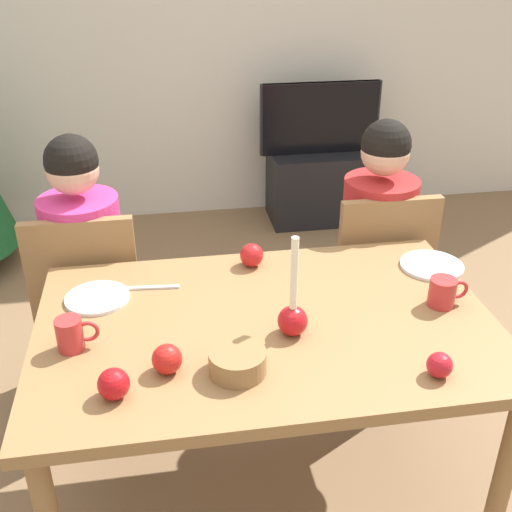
# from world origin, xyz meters

# --- Properties ---
(ground_plane) EXTENTS (7.68, 7.68, 0.00)m
(ground_plane) POSITION_xyz_m (0.00, 0.00, 0.00)
(ground_plane) COLOR brown
(back_wall) EXTENTS (6.40, 0.10, 2.60)m
(back_wall) POSITION_xyz_m (0.00, 2.60, 1.30)
(back_wall) COLOR beige
(back_wall) RESTS_ON ground
(dining_table) EXTENTS (1.40, 0.90, 0.75)m
(dining_table) POSITION_xyz_m (0.00, 0.00, 0.67)
(dining_table) COLOR olive
(dining_table) RESTS_ON ground
(chair_left) EXTENTS (0.40, 0.40, 0.90)m
(chair_left) POSITION_xyz_m (-0.60, 0.61, 0.51)
(chair_left) COLOR olive
(chair_left) RESTS_ON ground
(chair_right) EXTENTS (0.40, 0.40, 0.90)m
(chair_right) POSITION_xyz_m (0.58, 0.61, 0.51)
(chair_right) COLOR olive
(chair_right) RESTS_ON ground
(person_left_child) EXTENTS (0.30, 0.30, 1.17)m
(person_left_child) POSITION_xyz_m (-0.60, 0.64, 0.57)
(person_left_child) COLOR #33384C
(person_left_child) RESTS_ON ground
(person_right_child) EXTENTS (0.30, 0.30, 1.17)m
(person_right_child) POSITION_xyz_m (0.58, 0.64, 0.57)
(person_right_child) COLOR #33384C
(person_right_child) RESTS_ON ground
(tv_stand) EXTENTS (0.64, 0.40, 0.48)m
(tv_stand) POSITION_xyz_m (0.77, 2.30, 0.24)
(tv_stand) COLOR black
(tv_stand) RESTS_ON ground
(tv) EXTENTS (0.79, 0.05, 0.46)m
(tv) POSITION_xyz_m (0.77, 2.30, 0.71)
(tv) COLOR black
(tv) RESTS_ON tv_stand
(candle_centerpiece) EXTENTS (0.09, 0.09, 0.32)m
(candle_centerpiece) POSITION_xyz_m (0.06, -0.08, 0.82)
(candle_centerpiece) COLOR red
(candle_centerpiece) RESTS_ON dining_table
(plate_left) EXTENTS (0.21, 0.21, 0.01)m
(plate_left) POSITION_xyz_m (-0.52, 0.21, 0.76)
(plate_left) COLOR silver
(plate_left) RESTS_ON dining_table
(plate_right) EXTENTS (0.22, 0.22, 0.01)m
(plate_right) POSITION_xyz_m (0.64, 0.24, 0.76)
(plate_right) COLOR silver
(plate_right) RESTS_ON dining_table
(mug_left) EXTENTS (0.12, 0.08, 0.10)m
(mug_left) POSITION_xyz_m (-0.57, -0.05, 0.80)
(mug_left) COLOR #B72D2D
(mug_left) RESTS_ON dining_table
(mug_right) EXTENTS (0.13, 0.09, 0.09)m
(mug_right) POSITION_xyz_m (0.57, -0.00, 0.80)
(mug_right) COLOR #B72D2D
(mug_right) RESTS_ON dining_table
(fork_left) EXTENTS (0.18, 0.03, 0.01)m
(fork_left) POSITION_xyz_m (-0.34, 0.25, 0.75)
(fork_left) COLOR silver
(fork_left) RESTS_ON dining_table
(bowl_walnuts) EXTENTS (0.16, 0.16, 0.07)m
(bowl_walnuts) POSITION_xyz_m (-0.12, -0.23, 0.78)
(bowl_walnuts) COLOR olive
(bowl_walnuts) RESTS_ON dining_table
(apple_near_candle) EXTENTS (0.07, 0.07, 0.07)m
(apple_near_candle) POSITION_xyz_m (0.41, -0.33, 0.79)
(apple_near_candle) COLOR red
(apple_near_candle) RESTS_ON dining_table
(apple_by_left_plate) EXTENTS (0.08, 0.08, 0.08)m
(apple_by_left_plate) POSITION_xyz_m (-0.44, -0.28, 0.79)
(apple_by_left_plate) COLOR #B61116
(apple_by_left_plate) RESTS_ON dining_table
(apple_by_right_mug) EXTENTS (0.08, 0.08, 0.08)m
(apple_by_right_mug) POSITION_xyz_m (0.01, 0.35, 0.79)
(apple_by_right_mug) COLOR red
(apple_by_right_mug) RESTS_ON dining_table
(apple_far_edge) EXTENTS (0.08, 0.08, 0.08)m
(apple_far_edge) POSITION_xyz_m (-0.31, -0.20, 0.79)
(apple_far_edge) COLOR red
(apple_far_edge) RESTS_ON dining_table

